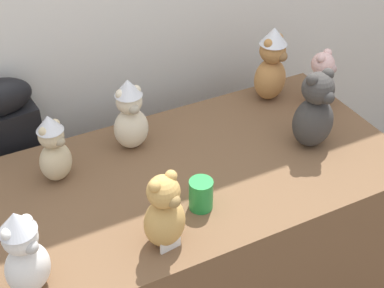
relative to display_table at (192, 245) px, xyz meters
name	(u,v)px	position (x,y,z in m)	size (l,w,h in m)	color
display_table	(192,245)	(0.00, 0.00, 0.00)	(1.55, 0.79, 0.78)	brown
instrument_case	(17,185)	(-0.56, 0.52, 0.13)	(0.29, 0.14, 1.02)	black
teddy_bear_charcoal	(315,112)	(0.47, -0.06, 0.54)	(0.17, 0.15, 0.32)	#383533
teddy_bear_cream	(130,115)	(-0.14, 0.23, 0.53)	(0.14, 0.12, 0.29)	beige
teddy_bear_caramel	(271,65)	(0.51, 0.29, 0.55)	(0.18, 0.17, 0.33)	#B27A42
teddy_bear_snow	(24,253)	(-0.64, -0.26, 0.53)	(0.17, 0.16, 0.29)	white
teddy_bear_blush	(320,81)	(0.66, 0.15, 0.51)	(0.16, 0.15, 0.25)	beige
teddy_bear_sand	(54,149)	(-0.44, 0.18, 0.52)	(0.15, 0.15, 0.26)	#CCB78E
teddy_bear_honey	(164,213)	(-0.23, -0.27, 0.51)	(0.16, 0.15, 0.27)	tan
party_cup_green	(201,194)	(-0.06, -0.18, 0.44)	(0.08, 0.08, 0.11)	#238C3D
name_card_front_left	(170,244)	(-0.23, -0.30, 0.41)	(0.07, 0.01, 0.05)	white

